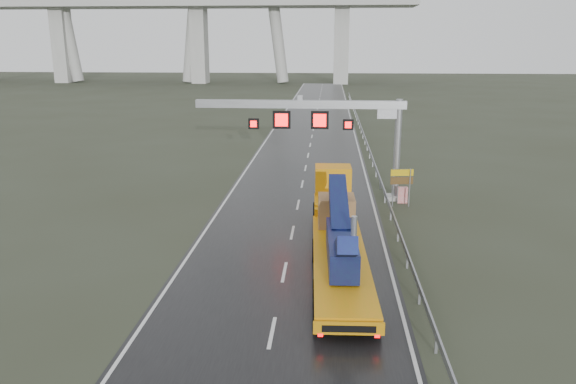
# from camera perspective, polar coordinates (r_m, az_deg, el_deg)

# --- Properties ---
(ground) EXTENTS (400.00, 400.00, 0.00)m
(ground) POSITION_cam_1_polar(r_m,az_deg,el_deg) (24.29, -1.15, -11.86)
(ground) COLOR #2E3223
(ground) RESTS_ON ground
(road) EXTENTS (11.00, 200.00, 0.02)m
(road) POSITION_cam_1_polar(r_m,az_deg,el_deg) (62.60, 2.27, 4.79)
(road) COLOR black
(road) RESTS_ON ground
(guardrail) EXTENTS (0.20, 140.00, 1.40)m
(guardrail) POSITION_cam_1_polar(r_m,az_deg,el_deg) (52.76, 8.54, 3.50)
(guardrail) COLOR gray
(guardrail) RESTS_ON ground
(sign_gantry) EXTENTS (14.90, 1.20, 7.42)m
(sign_gantry) POSITION_cam_1_polar(r_m,az_deg,el_deg) (39.95, 4.27, 7.17)
(sign_gantry) COLOR #A3A39F
(sign_gantry) RESTS_ON ground
(heavy_haul_truck) EXTENTS (3.11, 17.39, 4.07)m
(heavy_haul_truck) POSITION_cam_1_polar(r_m,az_deg,el_deg) (30.35, 5.00, -3.14)
(heavy_haul_truck) COLOR orange
(heavy_haul_truck) RESTS_ON ground
(exit_sign_pair) EXTENTS (1.55, 0.29, 2.68)m
(exit_sign_pair) POSITION_cam_1_polar(r_m,az_deg,el_deg) (39.18, 11.48, 1.19)
(exit_sign_pair) COLOR gray
(exit_sign_pair) RESTS_ON ground
(striped_barrier) EXTENTS (0.70, 0.41, 1.14)m
(striped_barrier) POSITION_cam_1_polar(r_m,az_deg,el_deg) (40.42, 11.55, -0.30)
(striped_barrier) COLOR red
(striped_barrier) RESTS_ON ground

